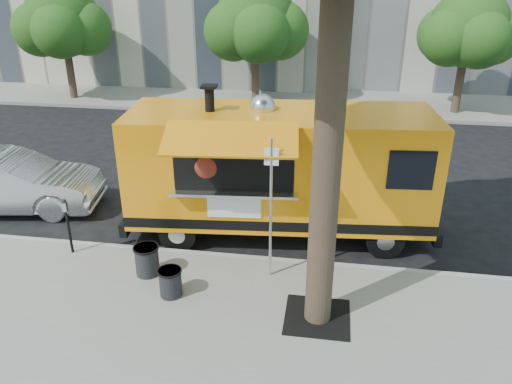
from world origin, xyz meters
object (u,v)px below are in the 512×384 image
Objects in this scene: sign_post at (271,202)px; food_truck at (278,169)px; parking_meter at (67,220)px; trash_bin_right at (170,282)px; far_tree_b at (256,21)px; trash_bin_left at (147,259)px; far_tree_a at (63,20)px; sedan at (8,182)px; far_tree_c at (469,28)px.

sign_post is 0.40× the size of food_truck.
parking_meter is 2.33× the size of trash_bin_right.
trash_bin_left is at bearing -90.00° from far_tree_b.
far_tree_a is 12.65m from sedan.
trash_bin_right is at bearing -129.57° from sedan.
sedan is at bearing -111.97° from far_tree_b.
sign_post is 2.12m from food_truck.
food_truck is (11.46, -11.73, -2.07)m from far_tree_a.
trash_bin_left is at bearing -122.17° from far_tree_c.
sedan is (-2.82, 2.09, -0.19)m from parking_meter.
far_tree_c reaches higher than sedan.
far_tree_a reaches higher than parking_meter.
sedan is 6.45m from trash_bin_right.
far_tree_b is 1.14× the size of sedan.
parking_meter is at bearing -98.10° from far_tree_b.
food_truck is (4.46, 1.92, 0.73)m from parking_meter.
trash_bin_right is (5.54, -3.29, -0.33)m from sedan.
sedan is 8.39× the size of trash_bin_right.
trash_bin_left is (-9.00, -14.31, -3.22)m from far_tree_c.
far_tree_a is at bearing 117.15° from parking_meter.
sign_post is 2.51m from trash_bin_right.
sedan is (-4.82, -11.96, -3.04)m from far_tree_b.
sign_post is (-6.45, -13.95, -1.87)m from far_tree_c.
far_tree_b is 14.61m from sign_post.
far_tree_c is 17.21m from trash_bin_left.
trash_bin_left is (-2.55, -0.36, -1.36)m from sign_post.
food_truck is 7.34m from sedan.
far_tree_b is 13.25m from sedan.
trash_bin_left is 0.96m from trash_bin_right.
far_tree_a is 15.59m from parking_meter.
far_tree_a reaches higher than food_truck.
food_truck is 3.79m from trash_bin_right.
sign_post is 2.91m from trash_bin_left.
trash_bin_right is at bearing -119.00° from far_tree_c.
far_tree_b is 15.64m from trash_bin_right.
far_tree_b is at bearing 81.90° from parking_meter.
far_tree_a is at bearing 11.01° from sedan.
far_tree_a is at bearing 122.36° from trash_bin_left.
trash_bin_right is (0.71, -15.25, -3.38)m from far_tree_b.
trash_bin_left is at bearing -140.11° from food_truck.
far_tree_c is 8.08× the size of trash_bin_left.
far_tree_b reaches higher than sign_post.
far_tree_c reaches higher than parking_meter.
far_tree_c is at bearing -1.91° from far_tree_b.
sign_post is 4.64m from parking_meter.
sign_post is 4.65× the size of trash_bin_left.
sign_post is 5.24× the size of trash_bin_right.
far_tree_b is at bearing 90.00° from trash_bin_left.
far_tree_a is at bearing -177.46° from far_tree_b.
far_tree_c is 3.90× the size of parking_meter.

